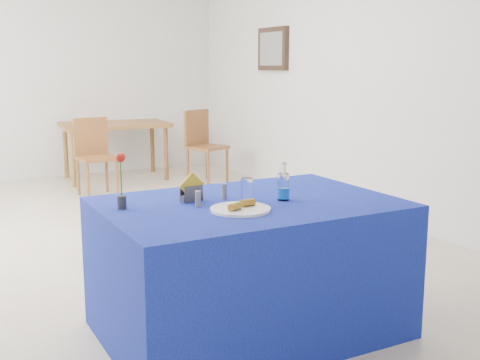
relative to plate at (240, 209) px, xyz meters
name	(u,v)px	position (x,y,z in m)	size (l,w,h in m)	color
floor	(122,243)	(0.02, 2.21, -0.77)	(7.00, 7.00, 0.00)	beige
room_shell	(114,34)	(0.02, 2.21, 0.98)	(7.00, 7.00, 7.00)	silver
picture_frame	(273,49)	(2.49, 3.81, 0.93)	(0.06, 0.64, 0.52)	black
picture_art	(271,49)	(2.47, 3.81, 0.93)	(0.02, 0.52, 0.40)	#998C66
plate	(240,209)	(0.00, 0.00, 0.00)	(0.31, 0.31, 0.01)	white
drinking_glass	(247,190)	(0.14, 0.18, 0.06)	(0.07, 0.07, 0.13)	white
salt_shaker	(198,199)	(-0.15, 0.19, 0.04)	(0.03, 0.03, 0.09)	slate
pepper_shaker	(224,191)	(0.05, 0.30, 0.04)	(0.03, 0.03, 0.09)	slate
blue_table	(249,267)	(0.14, 0.17, -0.39)	(1.60, 1.10, 0.76)	navy
water_bottle	(283,188)	(0.33, 0.11, 0.06)	(0.07, 0.07, 0.21)	silver
napkin_holder	(191,192)	(-0.13, 0.32, 0.04)	(0.15, 0.07, 0.16)	#37373C
rose_vase	(121,182)	(-0.53, 0.33, 0.14)	(0.05, 0.05, 0.30)	#27262B
oak_table	(114,129)	(0.85, 5.14, -0.09)	(1.44, 1.00, 0.76)	#945C2B
chair_bg_left	(94,151)	(0.34, 4.24, -0.24)	(0.43, 0.43, 0.90)	brown
chair_bg_right	(203,141)	(1.79, 4.38, -0.23)	(0.54, 0.54, 0.94)	brown
banana_pieces	(242,204)	(0.00, -0.01, 0.03)	(0.19, 0.10, 0.04)	gold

